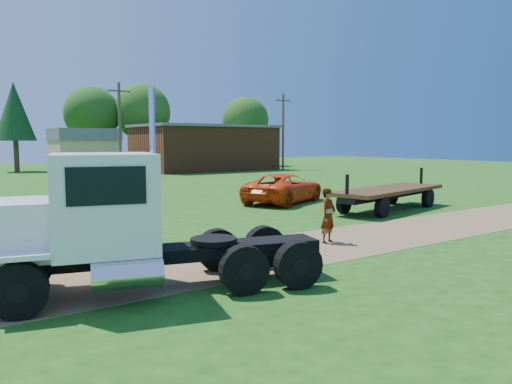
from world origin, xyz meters
TOP-DOWN VIEW (x-y plane):
  - ground at (0.00, 0.00)m, footprint 140.00×140.00m
  - dirt_track at (0.00, 0.00)m, footprint 120.00×4.20m
  - white_semi_tractor at (-7.43, -1.22)m, footprint 8.01×4.39m
  - orange_pickup at (6.20, 9.70)m, footprint 6.44×4.90m
  - flatbed_trailer at (8.57, 4.32)m, footprint 8.05×3.90m
  - spectator_a at (0.53, 0.10)m, footprint 0.78×0.62m
  - spectator_b at (-5.41, 4.94)m, footprint 1.08×1.05m
  - brick_building at (18.00, 40.00)m, footprint 15.40×10.40m
  - tan_shed at (4.00, 40.00)m, footprint 6.20×5.40m
  - utility_poles at (6.00, 35.00)m, footprint 42.20×0.28m
  - tree_row at (4.16, 50.79)m, footprint 55.72×15.69m

SIDE VIEW (x-z plane):
  - ground at x=0.00m, z-range 0.00..0.00m
  - dirt_track at x=0.00m, z-range 0.00..0.01m
  - orange_pickup at x=6.20m, z-range 0.00..1.63m
  - flatbed_trailer at x=8.57m, z-range -0.14..1.84m
  - spectator_b at x=-5.41m, z-range 0.00..1.76m
  - spectator_a at x=0.53m, z-range 0.00..1.87m
  - white_semi_tractor at x=-7.43m, z-range -0.75..3.98m
  - tan_shed at x=4.00m, z-range 0.07..4.77m
  - brick_building at x=18.00m, z-range 0.01..5.31m
  - utility_poles at x=6.00m, z-range 0.21..9.21m
  - tree_row at x=4.16m, z-range 1.32..12.24m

